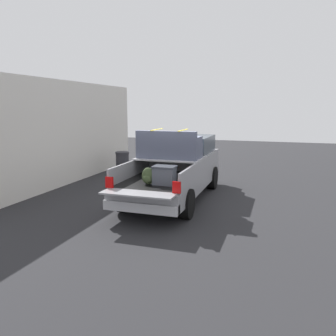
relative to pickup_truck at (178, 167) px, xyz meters
The scene contains 4 objects.
ground_plane 1.04m from the pickup_truck, behind, with size 40.00×40.00×0.00m, color #262628.
pickup_truck is the anchor object (origin of this frame).
building_facade 4.76m from the pickup_truck, 80.35° to the left, with size 9.90×0.36×3.85m, color silver.
trash_can 4.40m from the pickup_truck, 49.80° to the left, with size 0.60×0.60×0.98m.
Camera 1 is at (-10.07, -3.12, 2.89)m, focal length 36.50 mm.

